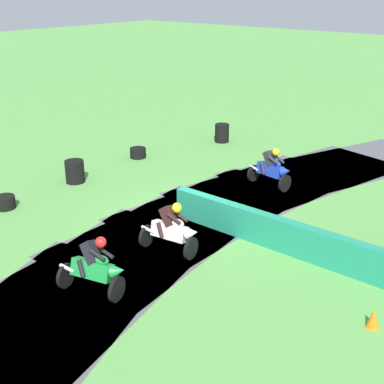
{
  "coord_description": "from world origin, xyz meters",
  "views": [
    {
      "loc": [
        9.27,
        -11.17,
        6.72
      ],
      "look_at": [
        0.0,
        -0.04,
        0.9
      ],
      "focal_mm": 49.62,
      "sensor_mm": 36.0,
      "label": 1
    }
  ],
  "objects_px": {
    "motorcycle_chase_white": "(172,229)",
    "tire_stack_far": "(5,202)",
    "tire_stack_mid_b": "(75,171)",
    "motorcycle_trailing_green": "(95,267)",
    "tire_stack_mid_a": "(138,153)",
    "traffic_cone": "(374,318)",
    "tire_stack_near": "(222,133)",
    "motorcycle_lead_blue": "(272,168)"
  },
  "relations": [
    {
      "from": "tire_stack_far",
      "to": "traffic_cone",
      "type": "height_order",
      "value": "traffic_cone"
    },
    {
      "from": "tire_stack_mid_b",
      "to": "traffic_cone",
      "type": "distance_m",
      "value": 11.62
    },
    {
      "from": "tire_stack_far",
      "to": "tire_stack_mid_a",
      "type": "bearing_deg",
      "value": 93.94
    },
    {
      "from": "motorcycle_chase_white",
      "to": "motorcycle_trailing_green",
      "type": "xyz_separation_m",
      "value": [
        -0.05,
        -2.57,
        -0.02
      ]
    },
    {
      "from": "motorcycle_lead_blue",
      "to": "tire_stack_far",
      "type": "xyz_separation_m",
      "value": [
        -5.43,
        -7.0,
        -0.46
      ]
    },
    {
      "from": "tire_stack_far",
      "to": "traffic_cone",
      "type": "bearing_deg",
      "value": 7.17
    },
    {
      "from": "tire_stack_mid_b",
      "to": "motorcycle_trailing_green",
      "type": "bearing_deg",
      "value": -34.92
    },
    {
      "from": "tire_stack_far",
      "to": "traffic_cone",
      "type": "relative_size",
      "value": 1.47
    },
    {
      "from": "tire_stack_far",
      "to": "traffic_cone",
      "type": "distance_m",
      "value": 11.46
    },
    {
      "from": "tire_stack_near",
      "to": "motorcycle_lead_blue",
      "type": "bearing_deg",
      "value": -35.57
    },
    {
      "from": "motorcycle_chase_white",
      "to": "motorcycle_trailing_green",
      "type": "distance_m",
      "value": 2.57
    },
    {
      "from": "tire_stack_mid_b",
      "to": "tire_stack_far",
      "type": "bearing_deg",
      "value": -87.02
    },
    {
      "from": "motorcycle_trailing_green",
      "to": "tire_stack_far",
      "type": "xyz_separation_m",
      "value": [
        -5.92,
        1.34,
        -0.43
      ]
    },
    {
      "from": "motorcycle_trailing_green",
      "to": "tire_stack_far",
      "type": "relative_size",
      "value": 2.6
    },
    {
      "from": "motorcycle_chase_white",
      "to": "tire_stack_mid_a",
      "type": "relative_size",
      "value": 2.6
    },
    {
      "from": "motorcycle_trailing_green",
      "to": "motorcycle_chase_white",
      "type": "bearing_deg",
      "value": 88.97
    },
    {
      "from": "tire_stack_mid_a",
      "to": "traffic_cone",
      "type": "relative_size",
      "value": 1.46
    },
    {
      "from": "tire_stack_mid_b",
      "to": "traffic_cone",
      "type": "xyz_separation_m",
      "value": [
        11.52,
        -1.47,
        -0.18
      ]
    },
    {
      "from": "tire_stack_mid_a",
      "to": "traffic_cone",
      "type": "distance_m",
      "value": 12.78
    },
    {
      "from": "motorcycle_lead_blue",
      "to": "tire_stack_near",
      "type": "distance_m",
      "value": 5.68
    },
    {
      "from": "tire_stack_near",
      "to": "traffic_cone",
      "type": "xyz_separation_m",
      "value": [
        10.55,
        -8.87,
        -0.18
      ]
    },
    {
      "from": "tire_stack_mid_a",
      "to": "motorcycle_chase_white",
      "type": "bearing_deg",
      "value": -38.43
    },
    {
      "from": "motorcycle_chase_white",
      "to": "tire_stack_mid_a",
      "type": "bearing_deg",
      "value": 141.57
    },
    {
      "from": "tire_stack_near",
      "to": "traffic_cone",
      "type": "relative_size",
      "value": 1.82
    },
    {
      "from": "tire_stack_mid_b",
      "to": "tire_stack_near",
      "type": "bearing_deg",
      "value": 82.52
    },
    {
      "from": "motorcycle_lead_blue",
      "to": "motorcycle_chase_white",
      "type": "bearing_deg",
      "value": -84.7
    },
    {
      "from": "motorcycle_chase_white",
      "to": "tire_stack_far",
      "type": "bearing_deg",
      "value": -168.32
    },
    {
      "from": "motorcycle_lead_blue",
      "to": "motorcycle_chase_white",
      "type": "height_order",
      "value": "motorcycle_lead_blue"
    },
    {
      "from": "tire_stack_mid_a",
      "to": "tire_stack_mid_b",
      "type": "xyz_separation_m",
      "value": [
        0.28,
        -3.41,
        0.2
      ]
    },
    {
      "from": "traffic_cone",
      "to": "tire_stack_near",
      "type": "bearing_deg",
      "value": 139.93
    },
    {
      "from": "tire_stack_mid_a",
      "to": "tire_stack_far",
      "type": "distance_m",
      "value": 6.33
    },
    {
      "from": "motorcycle_chase_white",
      "to": "tire_stack_near",
      "type": "bearing_deg",
      "value": 119.59
    },
    {
      "from": "motorcycle_chase_white",
      "to": "motorcycle_trailing_green",
      "type": "bearing_deg",
      "value": -91.03
    },
    {
      "from": "motorcycle_chase_white",
      "to": "traffic_cone",
      "type": "xyz_separation_m",
      "value": [
        5.4,
        0.2,
        -0.43
      ]
    },
    {
      "from": "motorcycle_lead_blue",
      "to": "tire_stack_mid_b",
      "type": "height_order",
      "value": "motorcycle_lead_blue"
    },
    {
      "from": "motorcycle_chase_white",
      "to": "tire_stack_mid_b",
      "type": "bearing_deg",
      "value": 164.75
    },
    {
      "from": "motorcycle_trailing_green",
      "to": "tire_stack_mid_b",
      "type": "height_order",
      "value": "motorcycle_trailing_green"
    },
    {
      "from": "motorcycle_chase_white",
      "to": "tire_stack_far",
      "type": "height_order",
      "value": "motorcycle_chase_white"
    },
    {
      "from": "tire_stack_mid_a",
      "to": "tire_stack_far",
      "type": "xyz_separation_m",
      "value": [
        0.43,
        -6.32,
        -0.0
      ]
    },
    {
      "from": "motorcycle_trailing_green",
      "to": "traffic_cone",
      "type": "relative_size",
      "value": 3.81
    },
    {
      "from": "motorcycle_lead_blue",
      "to": "tire_stack_far",
      "type": "bearing_deg",
      "value": -127.81
    },
    {
      "from": "motorcycle_lead_blue",
      "to": "tire_stack_mid_b",
      "type": "distance_m",
      "value": 6.93
    }
  ]
}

